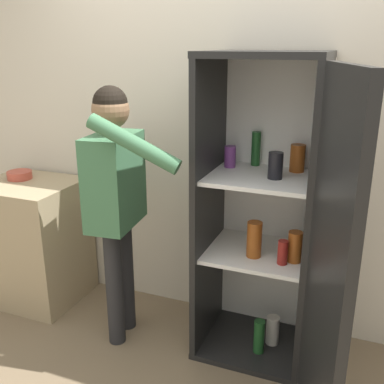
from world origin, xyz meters
The scene contains 5 objects.
wall_back centered at (0.00, 0.98, 1.27)m, with size 7.00×0.06×2.55m.
refrigerator centered at (0.41, 0.55, 0.89)m, with size 0.88×1.19×1.79m.
person centered at (-0.52, 0.45, 1.02)m, with size 0.65×0.55×1.60m.
counter centered at (-1.36, 0.64, 0.45)m, with size 0.67×0.59×0.89m.
bowl centered at (-1.47, 0.70, 0.92)m, with size 0.17×0.17×0.06m.
Camera 1 is at (0.83, -1.74, 1.82)m, focal length 42.00 mm.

